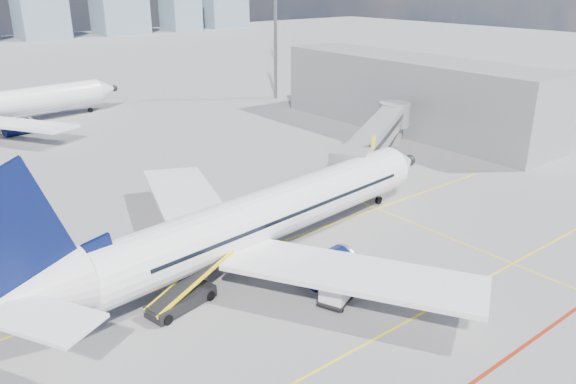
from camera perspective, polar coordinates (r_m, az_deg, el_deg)
name	(u,v)px	position (r m, az deg, el deg)	size (l,w,h in m)	color
ground	(323,292)	(39.60, 3.62, -10.07)	(420.00, 420.00, 0.00)	gray
apron_markings	(358,320)	(36.90, 7.10, -12.75)	(90.00, 35.12, 0.01)	yellow
jet_bridge	(378,134)	(64.77, 9.16, 5.80)	(23.55, 15.78, 6.30)	gray
terminal_block	(411,94)	(82.46, 12.38, 9.73)	(10.00, 42.00, 10.00)	gray
floodlight_mast_ne	(275,20)	(100.80, -1.31, 17.09)	(3.20, 0.61, 25.45)	slate
floodlight_mast_far	(276,7)	(144.93, -1.23, 18.27)	(3.20, 0.61, 25.45)	slate
main_aircraft	(256,220)	(42.58, -3.27, -2.85)	(41.52, 36.12, 12.15)	white
baggage_tug	(345,269)	(40.90, 5.83, -7.80)	(2.56, 1.82, 1.64)	white
cargo_dolly	(341,283)	(38.37, 5.44, -9.17)	(4.32, 3.12, 2.17)	black
belt_loader	(183,297)	(38.17, -10.62, -10.44)	(7.00, 2.96, 2.81)	black
ramp_worker	(393,282)	(39.62, 10.65, -8.99)	(0.62, 0.41, 1.70)	gold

